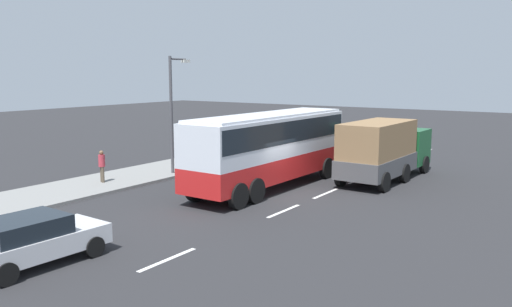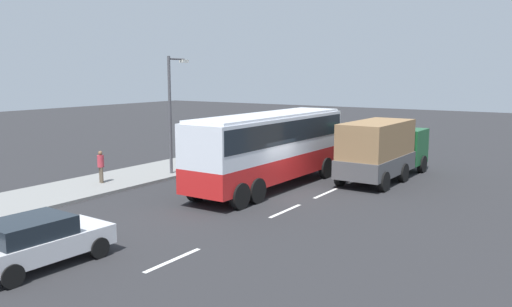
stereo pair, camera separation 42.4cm
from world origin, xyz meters
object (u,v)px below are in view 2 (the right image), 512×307
(street_lamp, at_px, (172,106))
(pedestrian_near_curb, at_px, (101,165))
(car_silver_hatch, at_px, (37,240))
(cargo_truck, at_px, (383,148))
(coach_bus, at_px, (270,143))
(car_yellow_taxi, at_px, (328,139))

(street_lamp, bearing_deg, pedestrian_near_curb, 163.23)
(car_silver_hatch, bearing_deg, cargo_truck, -10.26)
(coach_bus, bearing_deg, street_lamp, 92.70)
(car_yellow_taxi, bearing_deg, cargo_truck, -138.18)
(car_silver_hatch, distance_m, car_yellow_taxi, 25.92)
(coach_bus, xyz_separation_m, cargo_truck, (4.93, -3.87, -0.57))
(coach_bus, relative_size, street_lamp, 1.69)
(car_silver_hatch, height_order, pedestrian_near_curb, pedestrian_near_curb)
(car_silver_hatch, bearing_deg, car_yellow_taxi, 9.40)
(coach_bus, bearing_deg, pedestrian_near_curb, 120.64)
(cargo_truck, bearing_deg, car_yellow_taxi, 41.73)
(car_silver_hatch, height_order, car_yellow_taxi, same)
(car_yellow_taxi, bearing_deg, coach_bus, -164.97)
(street_lamp, bearing_deg, cargo_truck, -62.65)
(cargo_truck, relative_size, car_yellow_taxi, 1.84)
(car_yellow_taxi, distance_m, pedestrian_near_curb, 17.84)
(cargo_truck, distance_m, pedestrian_near_curb, 14.33)
(car_silver_hatch, relative_size, car_yellow_taxi, 0.99)
(coach_bus, distance_m, pedestrian_near_curb, 8.39)
(car_yellow_taxi, bearing_deg, car_silver_hatch, -171.68)
(coach_bus, height_order, car_silver_hatch, coach_bus)
(cargo_truck, distance_m, car_silver_hatch, 17.89)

